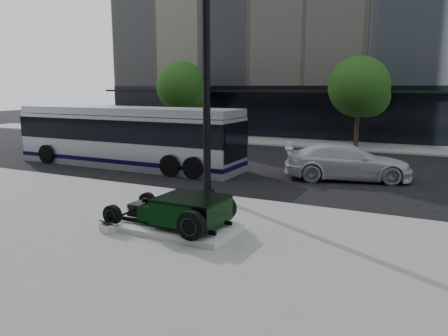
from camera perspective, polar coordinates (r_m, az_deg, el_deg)
The scene contains 10 objects.
ground at distance 17.01m, azimuth 5.79°, elevation -2.78°, with size 120.00×120.00×0.00m, color black.
sidewalk_near at distance 8.59m, azimuth -21.26°, elevation -16.82°, with size 70.00×17.00×0.12m, color gray.
sidewalk_far at distance 30.31m, azimuth 15.27°, elevation 2.88°, with size 70.00×4.00×0.12m, color gray.
street_trees at distance 28.95m, azimuth 17.51°, elevation 9.79°, with size 29.80×3.80×5.70m.
display_plinth at distance 11.95m, azimuth -6.50°, elevation -7.62°, with size 3.40×1.80×0.15m, color silver.
hot_rod at distance 11.63m, azimuth -5.17°, elevation -5.51°, with size 3.22×2.00×0.81m.
info_plaque at distance 12.07m, azimuth -14.92°, elevation -7.47°, with size 0.48×0.41×0.31m.
lamppost at distance 15.14m, azimuth -2.31°, elevation 11.41°, with size 0.48×0.48×8.69m.
transit_bus at distance 22.34m, azimuth -12.54°, elevation 4.07°, with size 12.12×2.88×2.92m.
white_sedan at distance 19.33m, azimuth 15.79°, elevation 0.79°, with size 2.14×5.27×1.53m, color silver.
Camera 1 is at (5.83, -15.50, 3.90)m, focal length 35.00 mm.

